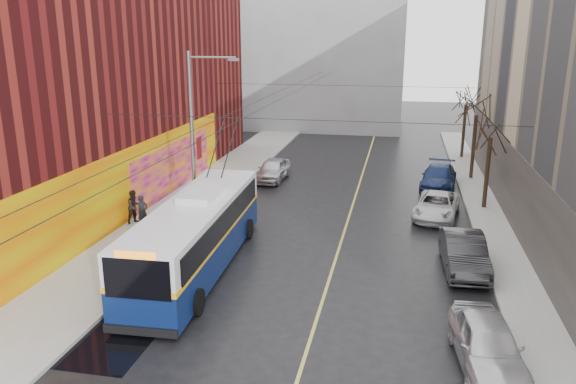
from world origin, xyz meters
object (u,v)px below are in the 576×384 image
object	(u,v)px
tree_far	(467,95)
pedestrian_b	(134,207)
tree_near	(492,124)
streetlight_pole	(195,135)
parked_car_c	(437,206)
parked_car_b	(464,253)
parked_car_d	(439,177)
following_car	(273,170)
pedestrian_a	(143,212)
tree_mid	(477,104)
trolleybus	(197,233)
parked_car_a	(487,344)

from	to	relation	value
tree_far	pedestrian_b	xyz separation A→B (m)	(-18.46, -20.61, -4.11)
tree_near	tree_far	distance (m)	14.00
streetlight_pole	parked_car_c	world-z (taller)	streetlight_pole
tree_far	parked_car_b	world-z (taller)	tree_far
tree_near	parked_car_d	world-z (taller)	tree_near
parked_car_c	parked_car_d	world-z (taller)	parked_car_d
following_car	parked_car_b	bearing A→B (deg)	-46.12
parked_car_c	pedestrian_a	xyz separation A→B (m)	(-14.91, -5.30, 0.35)
following_car	pedestrian_b	distance (m)	11.87
pedestrian_a	tree_near	bearing A→B (deg)	-44.26
tree_mid	parked_car_b	bearing A→B (deg)	-97.04
streetlight_pole	tree_near	distance (m)	16.28
streetlight_pole	trolleybus	world-z (taller)	streetlight_pole
parked_car_d	parked_car_c	bearing A→B (deg)	-86.52
pedestrian_b	streetlight_pole	bearing A→B (deg)	-50.70
streetlight_pole	pedestrian_b	bearing A→B (deg)	-169.64
parked_car_b	parked_car_d	distance (m)	13.40
trolleybus	pedestrian_b	bearing A→B (deg)	135.96
parked_car_a	pedestrian_a	world-z (taller)	pedestrian_a
streetlight_pole	tree_far	size ratio (longest dim) A/B	1.37
pedestrian_a	following_car	bearing A→B (deg)	3.22
parked_car_d	tree_far	bearing A→B (deg)	83.86
streetlight_pole	following_car	world-z (taller)	streetlight_pole
tree_far	trolleybus	distance (m)	28.79
tree_far	parked_car_d	xyz separation A→B (m)	(-2.35, -9.79, -4.39)
trolleybus	parked_car_c	size ratio (longest dim) A/B	2.58
streetlight_pole	tree_mid	bearing A→B (deg)	40.65
tree_far	parked_car_a	world-z (taller)	tree_far
parked_car_a	parked_car_c	bearing A→B (deg)	86.96
parked_car_a	pedestrian_a	distance (m)	18.25
tree_far	tree_mid	bearing A→B (deg)	-90.00
pedestrian_a	parked_car_c	bearing A→B (deg)	-47.11
parked_car_b	following_car	xyz separation A→B (m)	(-11.48, 13.36, -0.04)
parked_car_d	pedestrian_a	size ratio (longest dim) A/B	2.98
tree_near	trolleybus	size ratio (longest dim) A/B	0.52
tree_far	parked_car_a	xyz separation A→B (m)	(-2.00, -30.62, -4.37)
tree_near	tree_mid	size ratio (longest dim) A/B	0.96
parked_car_b	streetlight_pole	bearing A→B (deg)	163.36
parked_car_b	pedestrian_a	bearing A→B (deg)	170.11
tree_far	parked_car_d	bearing A→B (deg)	-103.48
trolleybus	parked_car_d	xyz separation A→B (m)	(10.87, 15.54, -0.86)
following_car	pedestrian_a	xyz separation A→B (m)	(-4.19, -11.46, 0.27)
parked_car_b	parked_car_c	xyz separation A→B (m)	(-0.77, 7.20, -0.12)
parked_car_b	tree_far	bearing A→B (deg)	82.08
parked_car_b	parked_car_d	world-z (taller)	parked_car_b
trolleybus	parked_car_c	distance (m)	14.04
tree_near	pedestrian_b	distance (m)	20.00
following_car	pedestrian_a	size ratio (longest dim) A/B	2.52
tree_near	parked_car_c	world-z (taller)	tree_near
parked_car_a	following_car	size ratio (longest dim) A/B	1.03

